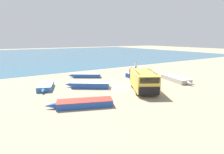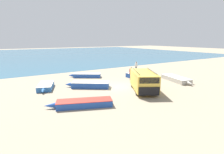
% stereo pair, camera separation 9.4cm
% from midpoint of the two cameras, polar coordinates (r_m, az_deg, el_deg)
% --- Properties ---
extents(ground_plane, '(200.00, 200.00, 0.00)m').
position_cam_midpoint_polar(ground_plane, '(20.41, 2.87, -3.19)').
color(ground_plane, gray).
extents(sea_water, '(120.00, 80.00, 0.01)m').
position_cam_midpoint_polar(sea_water, '(69.32, -22.42, 6.82)').
color(sea_water, '#33607A').
rests_on(sea_water, ground_plane).
extents(parked_van, '(4.17, 5.24, 2.20)m').
position_cam_midpoint_polar(parked_van, '(18.78, 10.42, -1.13)').
color(parked_van, gold).
rests_on(parked_van, ground_plane).
extents(fishing_rowboat_0, '(4.41, 3.32, 0.57)m').
position_cam_midpoint_polar(fishing_rowboat_0, '(25.70, -8.43, 0.56)').
color(fishing_rowboat_0, '#234CA3').
rests_on(fishing_rowboat_0, ground_plane).
extents(fishing_rowboat_1, '(2.59, 5.38, 0.57)m').
position_cam_midpoint_polar(fishing_rowboat_1, '(24.54, 20.41, -0.63)').
color(fishing_rowboat_1, '#ADA89E').
rests_on(fishing_rowboat_1, ground_plane).
extents(fishing_rowboat_2, '(4.95, 1.54, 0.66)m').
position_cam_midpoint_polar(fishing_rowboat_2, '(26.51, 9.07, 1.00)').
color(fishing_rowboat_2, '#234CA3').
rests_on(fishing_rowboat_2, ground_plane).
extents(fishing_rowboat_3, '(2.46, 3.98, 0.57)m').
position_cam_midpoint_polar(fishing_rowboat_3, '(20.77, -20.73, -2.90)').
color(fishing_rowboat_3, '#2D66AD').
rests_on(fishing_rowboat_3, ground_plane).
extents(fishing_rowboat_4, '(5.43, 2.83, 0.56)m').
position_cam_midpoint_polar(fishing_rowboat_4, '(14.67, -9.48, -8.46)').
color(fishing_rowboat_4, '#234CA3').
rests_on(fishing_rowboat_4, ground_plane).
extents(fishing_rowboat_5, '(4.78, 3.77, 0.67)m').
position_cam_midpoint_polar(fishing_rowboat_5, '(20.20, -7.39, -2.47)').
color(fishing_rowboat_5, '#234CA3').
rests_on(fishing_rowboat_5, ground_plane).
extents(fisherman_0, '(0.48, 0.48, 1.81)m').
position_cam_midpoint_polar(fisherman_0, '(23.44, 6.37, 1.48)').
color(fisherman_0, '#38383D').
rests_on(fisherman_0, ground_plane).
extents(fisherman_1, '(0.44, 0.44, 1.67)m').
position_cam_midpoint_polar(fisherman_1, '(30.31, 7.99, 3.71)').
color(fisherman_1, '#38383D').
rests_on(fisherman_1, ground_plane).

